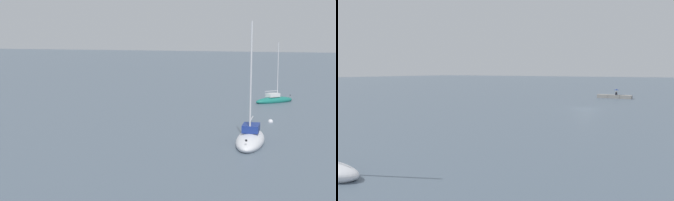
% 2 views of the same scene
% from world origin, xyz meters
% --- Properties ---
extents(ground_plane, '(500.00, 500.00, 0.00)m').
position_xyz_m(ground_plane, '(0.00, 0.00, 0.00)').
color(ground_plane, slate).
extents(seawall_pier, '(6.90, 1.59, 0.72)m').
position_xyz_m(seawall_pier, '(0.00, -21.26, 0.36)').
color(seawall_pier, gray).
rests_on(seawall_pier, ground_plane).
extents(person_seated_dark_left, '(0.43, 0.63, 0.73)m').
position_xyz_m(person_seated_dark_left, '(-0.40, -21.04, 0.97)').
color(person_seated_dark_left, '#1E2333').
rests_on(person_seated_dark_left, seawall_pier).
extents(umbrella_open_navy, '(1.20, 1.20, 1.27)m').
position_xyz_m(umbrella_open_navy, '(-0.40, -21.28, 1.82)').
color(umbrella_open_navy, black).
rests_on(umbrella_open_navy, seawall_pier).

